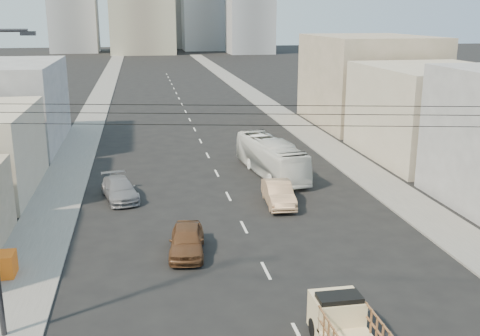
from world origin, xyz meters
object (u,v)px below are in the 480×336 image
object	(u,v)px
sedan_tan	(278,193)
sedan_grey	(120,189)
sedan_brown	(187,240)
flatbed_pickup	(346,326)
city_bus	(271,157)

from	to	relation	value
sedan_tan	sedan_grey	xyz separation A→B (m)	(-10.48, 3.10, -0.07)
sedan_brown	sedan_tan	world-z (taller)	sedan_tan
flatbed_pickup	city_bus	size ratio (longest dim) A/B	0.43
city_bus	sedan_brown	world-z (taller)	city_bus
flatbed_pickup	sedan_grey	bearing A→B (deg)	113.93
flatbed_pickup	city_bus	bearing A→B (deg)	83.49
flatbed_pickup	sedan_brown	bearing A→B (deg)	116.93
flatbed_pickup	sedan_grey	distance (m)	21.93
flatbed_pickup	sedan_tan	xyz separation A→B (m)	(1.59, 16.93, -0.31)
city_bus	sedan_tan	xyz separation A→B (m)	(-1.17, -7.22, -0.64)
flatbed_pickup	sedan_grey	size ratio (longest dim) A/B	0.89
sedan_tan	sedan_grey	bearing A→B (deg)	167.14
flatbed_pickup	sedan_grey	world-z (taller)	flatbed_pickup
sedan_brown	sedan_grey	world-z (taller)	sedan_brown
flatbed_pickup	city_bus	world-z (taller)	city_bus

